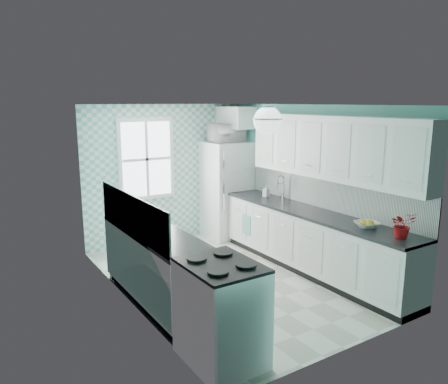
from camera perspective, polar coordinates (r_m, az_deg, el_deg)
floor at (r=6.51m, az=0.83°, el=-11.35°), size 3.00×4.40×0.02m
ceiling at (r=5.99m, az=0.90°, el=11.41°), size 3.00×4.40×0.02m
wall_back at (r=8.03m, az=-7.86°, el=2.36°), size 3.00×0.02×2.50m
wall_front at (r=4.51m, az=16.58°, el=-5.45°), size 3.00×0.02×2.50m
wall_left at (r=5.47m, az=-12.48°, el=-2.25°), size 0.02×4.40×2.50m
wall_right at (r=7.06m, az=11.15°, el=0.95°), size 0.02×4.40×2.50m
accent_wall at (r=8.01m, az=-7.79°, el=2.34°), size 3.00×0.01×2.50m
window at (r=7.81m, az=-10.10°, el=4.25°), size 1.04×0.05×1.44m
backsplash_right at (r=6.78m, az=13.32°, el=-0.06°), size 0.02×3.60×0.51m
backsplash_left at (r=5.42m, az=-11.96°, el=-2.95°), size 0.02×2.15×0.51m
upper_cabinets_right at (r=6.42m, az=13.94°, el=5.64°), size 0.33×3.20×0.90m
upper_cabinet_fridge at (r=8.24m, az=1.43°, el=9.70°), size 0.40×0.74×0.40m
ceiling_light at (r=5.35m, az=5.69°, el=9.31°), size 0.34×0.34×0.35m
base_cabinets_right at (r=6.77m, az=11.31°, el=-6.52°), size 0.60×3.60×0.90m
countertop_right at (r=6.63m, az=11.38°, el=-2.68°), size 0.63×3.60×0.04m
base_cabinets_left at (r=5.75m, az=-8.92°, el=-9.78°), size 0.60×2.15×0.90m
countertop_left at (r=5.60m, az=-8.93°, el=-5.27°), size 0.63×2.15×0.04m
fridge at (r=8.28m, az=0.35°, el=0.32°), size 0.79×0.78×1.81m
stove at (r=4.44m, az=-0.40°, el=-15.29°), size 0.67×0.84×1.01m
sink at (r=7.30m, az=6.55°, el=-1.12°), size 0.56×0.47×0.53m
rug at (r=6.60m, az=1.61°, el=-10.87°), size 0.92×1.08×0.01m
dish_towel at (r=7.48m, az=2.98°, el=-4.29°), size 0.03×0.23×0.34m
fruit_bowl at (r=5.97m, az=18.17°, el=-4.07°), size 0.38×0.38×0.08m
potted_plant at (r=5.64m, az=22.30°, el=-3.99°), size 0.36×0.34×0.32m
soap_bottle at (r=7.51m, az=5.52°, el=0.14°), size 0.11×0.11×0.20m
microwave at (r=8.14m, az=0.36°, el=7.73°), size 0.61×0.42×0.34m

